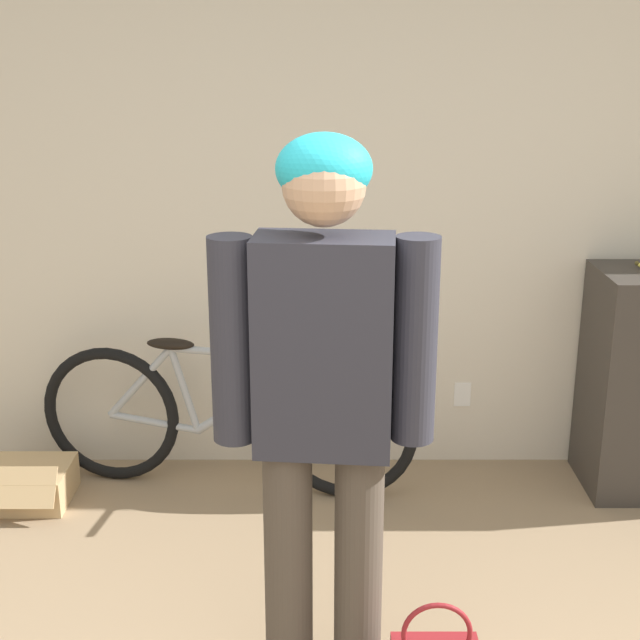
{
  "coord_description": "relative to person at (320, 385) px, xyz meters",
  "views": [
    {
      "loc": [
        -0.14,
        -1.44,
        1.98
      ],
      "look_at": [
        -0.13,
        0.94,
        1.24
      ],
      "focal_mm": 50.0,
      "sensor_mm": 36.0,
      "label": 1
    }
  ],
  "objects": [
    {
      "name": "wall_back",
      "position": [
        0.13,
        1.66,
        0.26
      ],
      "size": [
        8.0,
        0.07,
        2.6
      ],
      "color": "beige",
      "rests_on": "ground_plane"
    },
    {
      "name": "cardboard_box",
      "position": [
        -1.34,
        1.22,
        -0.96
      ],
      "size": [
        0.4,
        0.4,
        0.23
      ],
      "color": "tan",
      "rests_on": "ground_plane"
    },
    {
      "name": "person",
      "position": [
        0.0,
        0.0,
        0.0
      ],
      "size": [
        0.64,
        0.26,
        1.76
      ],
      "rotation": [
        0.0,
        0.0,
        -0.09
      ],
      "color": "#4C4238",
      "rests_on": "ground_plane"
    },
    {
      "name": "bicycle",
      "position": [
        -0.44,
        1.35,
        -0.69
      ],
      "size": [
        1.74,
        0.47,
        0.73
      ],
      "rotation": [
        0.0,
        0.0,
        -0.16
      ],
      "color": "black",
      "rests_on": "ground_plane"
    }
  ]
}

